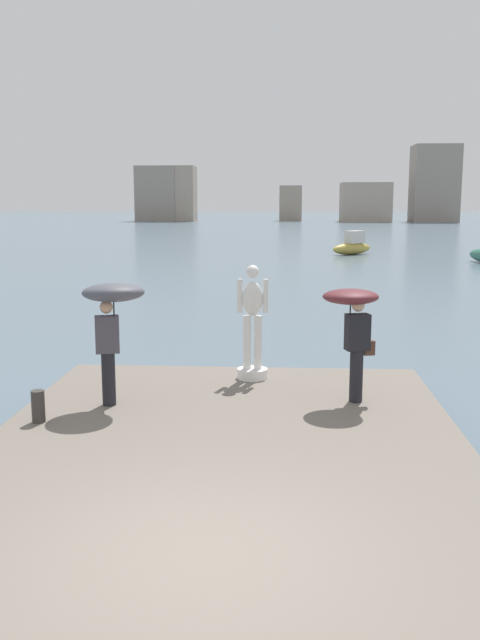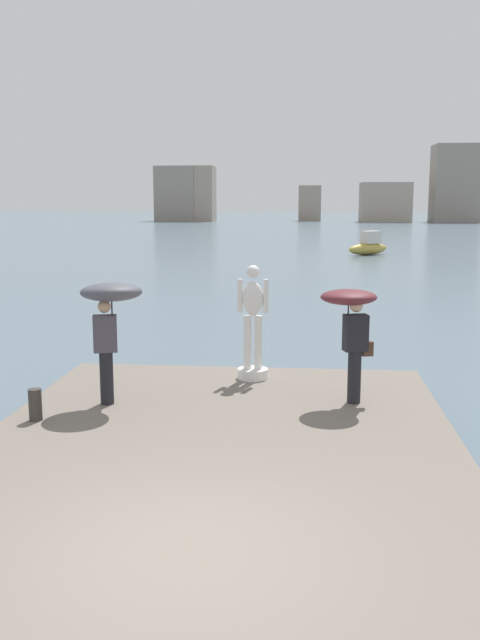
{
  "view_description": "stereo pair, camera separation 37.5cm",
  "coord_description": "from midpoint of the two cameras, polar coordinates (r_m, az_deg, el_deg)",
  "views": [
    {
      "loc": [
        0.8,
        -6.08,
        3.7
      ],
      "look_at": [
        0.0,
        6.34,
        1.55
      ],
      "focal_mm": 38.74,
      "sensor_mm": 36.0,
      "label": 1
    },
    {
      "loc": [
        1.17,
        -6.05,
        3.7
      ],
      "look_at": [
        0.0,
        6.34,
        1.55
      ],
      "focal_mm": 38.74,
      "sensor_mm": 36.0,
      "label": 2
    }
  ],
  "objects": [
    {
      "name": "distant_skyline",
      "position": [
        126.4,
        6.97,
        10.39
      ],
      "size": [
        57.07,
        11.26,
        13.32
      ],
      "color": "gray",
      "rests_on": "ground"
    },
    {
      "name": "ground_plane",
      "position": [
        46.22,
        4.19,
        5.2
      ],
      "size": [
        400.0,
        400.0,
        0.0
      ],
      "primitive_type": "plane",
      "color": "slate"
    },
    {
      "name": "onlooker_right",
      "position": [
        11.39,
        10.1,
        0.41
      ],
      "size": [
        1.12,
        1.13,
        1.9
      ],
      "color": "black",
      "rests_on": "pier"
    },
    {
      "name": "pier",
      "position": [
        9.05,
        -1.31,
        -12.98
      ],
      "size": [
        6.79,
        10.44,
        0.4
      ],
      "primitive_type": "cube",
      "color": "#70665B",
      "rests_on": "ground"
    },
    {
      "name": "statue_white_figure",
      "position": [
        12.85,
        1.9,
        -0.87
      ],
      "size": [
        0.58,
        0.57,
        2.14
      ],
      "color": "white",
      "rests_on": "pier"
    },
    {
      "name": "boat_mid",
      "position": [
        48.96,
        10.79,
        6.02
      ],
      "size": [
        3.32,
        3.11,
        1.64
      ],
      "color": "#B2993D",
      "rests_on": "ground"
    },
    {
      "name": "onlooker_left",
      "position": [
        11.32,
        -9.77,
        1.08
      ],
      "size": [
        1.23,
        1.25,
        2.05
      ],
      "color": "black",
      "rests_on": "pier"
    },
    {
      "name": "mooring_bollard",
      "position": [
        10.96,
        -15.62,
        -6.75
      ],
      "size": [
        0.2,
        0.2,
        0.49
      ],
      "primitive_type": "cylinder",
      "color": "#38332D",
      "rests_on": "pier"
    }
  ]
}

